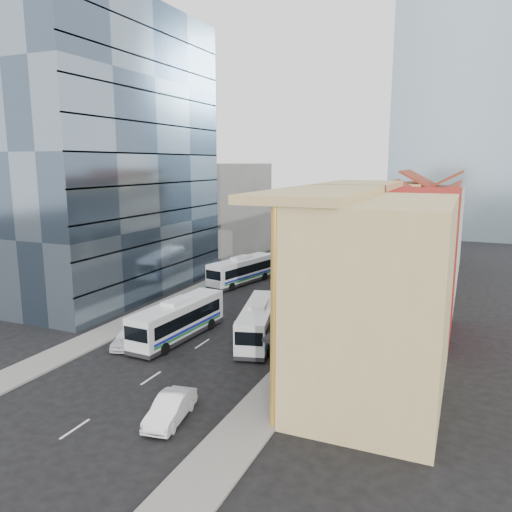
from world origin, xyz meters
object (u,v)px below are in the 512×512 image
at_px(shophouse_tan, 378,298).
at_px(sedan_right, 170,408).
at_px(bus_left_near, 178,319).
at_px(sedan_left, 128,337).
at_px(bus_left_far, 242,270).
at_px(bus_right, 259,321).
at_px(office_tower, 110,154).

relative_size(shophouse_tan, sedan_right, 3.19).
height_order(bus_left_near, sedan_left, bus_left_near).
bearing_deg(bus_left_near, bus_left_far, 103.01).
distance_m(bus_right, sedan_left, 10.35).
distance_m(shophouse_tan, sedan_left, 19.82).
relative_size(shophouse_tan, bus_left_far, 1.36).
bearing_deg(office_tower, bus_right, -22.26).
bearing_deg(sedan_left, shophouse_tan, -18.85).
distance_m(bus_left_near, bus_left_far, 19.37).
height_order(bus_right, sedan_left, bus_right).
xyz_separation_m(bus_right, sedan_right, (0.46, -13.70, -0.87)).
height_order(office_tower, bus_right, office_tower).
relative_size(bus_left_far, bus_right, 1.03).
distance_m(shophouse_tan, bus_left_far, 30.02).
xyz_separation_m(shophouse_tan, sedan_right, (-9.74, -8.22, -5.28)).
bearing_deg(office_tower, sedan_right, -46.26).
bearing_deg(sedan_left, bus_left_near, 29.66).
bearing_deg(sedan_right, office_tower, 124.73).
bearing_deg(bus_left_near, sedan_left, -128.66).
height_order(shophouse_tan, office_tower, office_tower).
distance_m(shophouse_tan, bus_right, 12.39).
xyz_separation_m(office_tower, bus_left_far, (11.50, 8.41, -13.35)).
bearing_deg(sedan_right, sedan_left, 128.71).
bearing_deg(bus_left_far, office_tower, -131.01).
relative_size(shophouse_tan, sedan_left, 3.26).
height_order(office_tower, bus_left_near, office_tower).
distance_m(bus_left_far, bus_right, 19.31).
bearing_deg(office_tower, bus_left_near, -36.19).
bearing_deg(shophouse_tan, bus_right, 151.72).
bearing_deg(bus_left_near, office_tower, 147.51).
xyz_separation_m(office_tower, bus_left_near, (14.63, -10.71, -13.34)).
height_order(shophouse_tan, bus_left_near, shophouse_tan).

